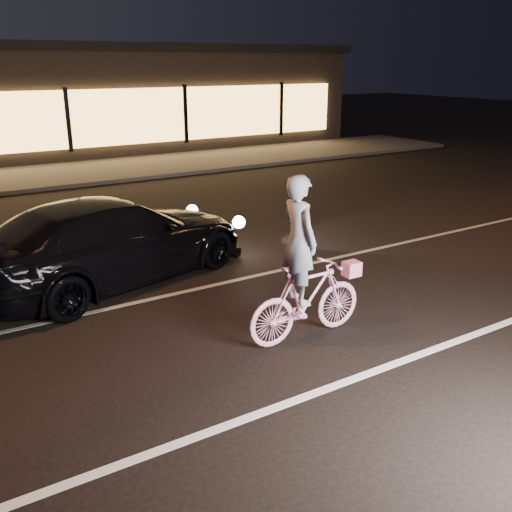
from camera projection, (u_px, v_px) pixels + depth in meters
ground at (344, 313)px, 8.47m from camera, size 90.00×90.00×0.00m
lane_stripe_near at (420, 354)px, 7.26m from camera, size 60.00×0.12×0.01m
lane_stripe_far at (270, 273)px, 10.07m from camera, size 60.00×0.10×0.01m
sidewalk at (88, 172)px, 18.88m from camera, size 30.00×4.00×0.12m
storefront at (39, 98)px, 22.98m from camera, size 25.40×8.42×4.20m
cyclist at (305, 283)px, 7.46m from camera, size 1.78×0.61×2.24m
sedan at (113, 240)px, 9.52m from camera, size 5.29×3.30×1.43m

